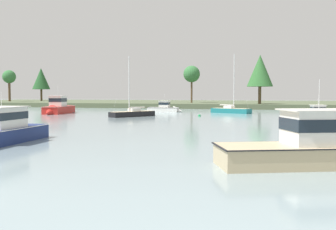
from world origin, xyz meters
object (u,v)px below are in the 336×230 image
(cruiser_white, at_px, (166,110))
(mooring_buoy_green, at_px, (199,116))
(sailboat_teal, at_px, (231,112))
(sailboat_black, at_px, (132,115))
(cruiser_sand, at_px, (328,153))
(cruiser_red, at_px, (57,110))
(cruiser_grey, at_px, (319,117))

(cruiser_white, distance_m, mooring_buoy_green, 14.76)
(sailboat_teal, height_order, mooring_buoy_green, sailboat_teal)
(sailboat_black, height_order, cruiser_sand, sailboat_black)
(cruiser_red, distance_m, cruiser_sand, 55.87)
(cruiser_red, relative_size, cruiser_grey, 1.54)
(cruiser_red, distance_m, sailboat_teal, 30.88)
(cruiser_white, distance_m, cruiser_sand, 55.23)
(sailboat_teal, xyz_separation_m, cruiser_sand, (9.41, -49.46, 0.39))
(sailboat_teal, height_order, sailboat_black, sailboat_teal)
(cruiser_white, xyz_separation_m, sailboat_teal, (12.37, -1.29, -0.23))
(cruiser_red, relative_size, cruiser_sand, 1.04)
(cruiser_grey, bearing_deg, sailboat_black, 178.08)
(sailboat_teal, xyz_separation_m, cruiser_grey, (13.06, -15.13, 0.20))
(cruiser_sand, distance_m, mooring_buoy_green, 40.92)
(sailboat_black, bearing_deg, mooring_buoy_green, 19.71)
(cruiser_white, xyz_separation_m, cruiser_red, (-17.07, -10.60, 0.22))
(sailboat_teal, bearing_deg, cruiser_red, -162.46)
(cruiser_red, xyz_separation_m, cruiser_sand, (38.85, -40.15, -0.05))
(cruiser_white, distance_m, sailboat_black, 15.58)
(cruiser_grey, bearing_deg, cruiser_sand, -96.07)
(cruiser_grey, bearing_deg, cruiser_white, 147.14)
(sailboat_teal, relative_size, sailboat_black, 1.15)
(sailboat_teal, xyz_separation_m, mooring_buoy_green, (-3.83, -10.74, -0.16))
(cruiser_white, relative_size, mooring_buoy_green, 14.13)
(cruiser_white, height_order, mooring_buoy_green, cruiser_white)
(cruiser_red, height_order, mooring_buoy_green, cruiser_red)
(sailboat_black, bearing_deg, cruiser_red, 162.70)
(sailboat_teal, bearing_deg, cruiser_sand, -79.23)
(cruiser_grey, bearing_deg, sailboat_teal, 130.80)
(sailboat_teal, distance_m, cruiser_sand, 50.34)
(cruiser_white, bearing_deg, mooring_buoy_green, -54.66)
(mooring_buoy_green, bearing_deg, cruiser_sand, -71.12)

